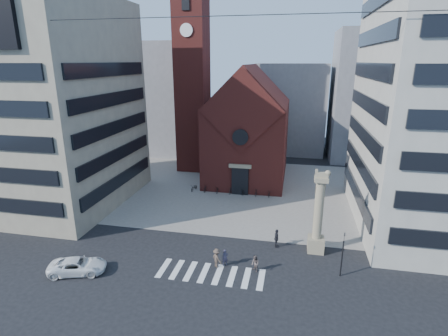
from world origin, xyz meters
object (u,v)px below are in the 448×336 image
at_px(lion_column, 318,220).
at_px(scooter_0, 194,187).
at_px(traffic_light, 342,253).
at_px(pedestrian_2, 276,238).
at_px(pedestrian_1, 255,264).
at_px(pedestrian_0, 225,258).
at_px(white_car, 78,266).

height_order(lion_column, scooter_0, lion_column).
bearing_deg(traffic_light, pedestrian_2, 146.08).
bearing_deg(scooter_0, pedestrian_1, -49.08).
bearing_deg(pedestrian_0, traffic_light, -26.90).
relative_size(pedestrian_2, scooter_0, 1.09).
bearing_deg(pedestrian_0, pedestrian_2, 15.18).
distance_m(lion_column, pedestrian_2, 4.66).
bearing_deg(scooter_0, lion_column, -29.76).
xyz_separation_m(lion_column, scooter_0, (-16.91, 14.00, -2.93)).
height_order(white_car, pedestrian_2, pedestrian_2).
xyz_separation_m(pedestrian_1, scooter_0, (-11.33, 18.82, -0.27)).
relative_size(pedestrian_1, scooter_0, 0.87).
bearing_deg(white_car, scooter_0, -28.59).
distance_m(pedestrian_1, scooter_0, 21.97).
relative_size(white_car, pedestrian_1, 3.16).
xyz_separation_m(pedestrian_0, pedestrian_2, (4.52, 4.42, 0.17)).
bearing_deg(lion_column, white_car, -158.77).
bearing_deg(white_car, pedestrian_1, -94.87).
relative_size(pedestrian_0, pedestrian_1, 1.03).
height_order(pedestrian_0, pedestrian_2, pedestrian_2).
bearing_deg(scooter_0, pedestrian_2, -37.37).
relative_size(lion_column, scooter_0, 4.79).
distance_m(traffic_light, pedestrian_1, 7.76).
distance_m(white_car, scooter_0, 22.73).
height_order(pedestrian_0, scooter_0, pedestrian_0).
height_order(pedestrian_1, pedestrian_2, pedestrian_2).
bearing_deg(pedestrian_0, scooter_0, 85.36).
bearing_deg(pedestrian_1, pedestrian_2, 120.44).
bearing_deg(pedestrian_2, traffic_light, -137.06).
bearing_deg(scooter_0, traffic_light, -33.74).
height_order(white_car, scooter_0, white_car).
xyz_separation_m(pedestrian_1, pedestrian_2, (1.62, 4.82, 0.20)).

